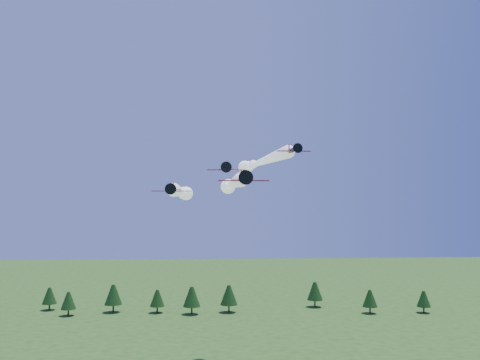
{
  "coord_description": "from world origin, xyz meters",
  "views": [
    {
      "loc": [
        -3.46,
        -97.4,
        41.93
      ],
      "look_at": [
        2.22,
        0.0,
        45.96
      ],
      "focal_mm": 40.0,
      "sensor_mm": 36.0,
      "label": 1
    }
  ],
  "objects": [
    {
      "name": "plane_slot",
      "position": [
        -0.05,
        7.85,
        48.58
      ],
      "size": [
        7.59,
        8.27,
        2.68
      ],
      "rotation": [
        0.0,
        0.0,
        -0.03
      ],
      "color": "black",
      "rests_on": "ground"
    },
    {
      "name": "plane_lead",
      "position": [
        1.44,
        19.15,
        45.78
      ],
      "size": [
        8.32,
        53.47,
        3.7
      ],
      "rotation": [
        0.0,
        0.0,
        0.03
      ],
      "color": "black",
      "rests_on": "ground"
    },
    {
      "name": "plane_left",
      "position": [
        -9.85,
        28.76,
        44.19
      ],
      "size": [
        7.09,
        54.74,
        3.7
      ],
      "rotation": [
        0.0,
        0.0,
        -0.01
      ],
      "color": "black",
      "rests_on": "ground"
    },
    {
      "name": "plane_right",
      "position": [
        9.06,
        34.15,
        51.71
      ],
      "size": [
        10.44,
        58.88,
        3.7
      ],
      "rotation": [
        0.0,
        0.0,
        0.1
      ],
      "color": "black",
      "rests_on": "ground"
    },
    {
      "name": "treeline",
      "position": [
        -13.91,
        107.95,
        6.14
      ],
      "size": [
        168.89,
        19.49,
        10.44
      ],
      "color": "#382314",
      "rests_on": "ground"
    }
  ]
}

